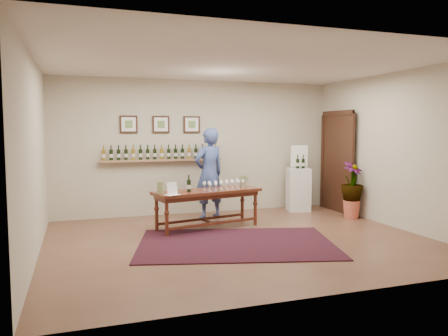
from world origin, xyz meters
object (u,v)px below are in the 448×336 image
object	(u,v)px
display_pedestal	(298,189)
potted_plant	(352,190)
tasting_table	(208,196)
person	(209,173)

from	to	relation	value
display_pedestal	potted_plant	distance (m)	1.25
display_pedestal	potted_plant	xyz separation A→B (m)	(0.61, -1.09, 0.11)
tasting_table	person	distance (m)	0.93
tasting_table	potted_plant	xyz separation A→B (m)	(2.98, -0.08, -0.02)
tasting_table	potted_plant	world-z (taller)	potted_plant
potted_plant	person	bearing A→B (deg)	161.31
person	potted_plant	bearing A→B (deg)	143.54
potted_plant	person	xyz separation A→B (m)	(-2.70, 0.91, 0.33)
potted_plant	person	size ratio (longest dim) A/B	0.54
tasting_table	display_pedestal	world-z (taller)	display_pedestal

